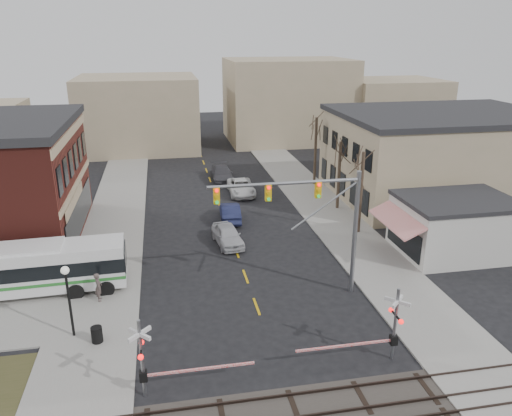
{
  "coord_description": "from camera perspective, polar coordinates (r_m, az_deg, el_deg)",
  "views": [
    {
      "loc": [
        -5.01,
        -24.07,
        15.77
      ],
      "look_at": [
        1.48,
        9.94,
        3.5
      ],
      "focal_mm": 35.0,
      "sensor_mm": 36.0,
      "label": 1
    }
  ],
  "objects": [
    {
      "name": "ground",
      "position": [
        29.21,
        0.83,
        -13.17
      ],
      "size": [
        160.0,
        160.0,
        0.0
      ],
      "primitive_type": "plane",
      "color": "black",
      "rests_on": "ground"
    },
    {
      "name": "sidewalk_west",
      "position": [
        47.0,
        -15.64,
        -0.77
      ],
      "size": [
        5.0,
        60.0,
        0.12
      ],
      "primitive_type": "cube",
      "color": "gray",
      "rests_on": "ground"
    },
    {
      "name": "sidewalk_east",
      "position": [
        48.98,
        7.03,
        0.66
      ],
      "size": [
        5.0,
        60.0,
        0.12
      ],
      "primitive_type": "cube",
      "color": "gray",
      "rests_on": "ground"
    },
    {
      "name": "tan_building",
      "position": [
        52.95,
        20.29,
        5.74
      ],
      "size": [
        20.3,
        15.3,
        8.5
      ],
      "color": "#9C8E6F",
      "rests_on": "ground"
    },
    {
      "name": "awning_shop",
      "position": [
        39.88,
        21.77,
        -1.89
      ],
      "size": [
        9.74,
        6.2,
        4.3
      ],
      "color": "beige",
      "rests_on": "ground"
    },
    {
      "name": "tree_east_a",
      "position": [
        41.14,
        11.9,
        1.72
      ],
      "size": [
        0.28,
        0.28,
        6.75
      ],
      "color": "#382B21",
      "rests_on": "sidewalk_east"
    },
    {
      "name": "tree_east_b",
      "position": [
        46.65,
        9.45,
        3.7
      ],
      "size": [
        0.28,
        0.28,
        6.3
      ],
      "color": "#382B21",
      "rests_on": "sidewalk_east"
    },
    {
      "name": "tree_east_c",
      "position": [
        53.93,
        6.8,
        6.47
      ],
      "size": [
        0.28,
        0.28,
        7.2
      ],
      "color": "#382B21",
      "rests_on": "sidewalk_east"
    },
    {
      "name": "transit_bus",
      "position": [
        34.51,
        -24.98,
        -6.34
      ],
      "size": [
        12.39,
        3.15,
        3.17
      ],
      "color": "silver",
      "rests_on": "ground"
    },
    {
      "name": "traffic_signal_mast",
      "position": [
        29.95,
        6.85,
        -0.29
      ],
      "size": [
        9.18,
        0.3,
        8.0
      ],
      "color": "gray",
      "rests_on": "ground"
    },
    {
      "name": "rr_crossing_west",
      "position": [
        23.75,
        -11.84,
        -16.49
      ],
      "size": [
        5.6,
        1.36,
        4.0
      ],
      "color": "gray",
      "rests_on": "ground"
    },
    {
      "name": "rr_crossing_east",
      "position": [
        26.28,
        14.75,
        -12.9
      ],
      "size": [
        5.6,
        1.36,
        4.0
      ],
      "color": "gray",
      "rests_on": "ground"
    },
    {
      "name": "street_lamp",
      "position": [
        28.36,
        -20.77,
        -8.4
      ],
      "size": [
        0.44,
        0.44,
        4.15
      ],
      "color": "black",
      "rests_on": "sidewalk_west"
    },
    {
      "name": "trash_bin",
      "position": [
        28.65,
        -17.73,
        -13.61
      ],
      "size": [
        0.6,
        0.6,
        0.88
      ],
      "primitive_type": "cylinder",
      "color": "black",
      "rests_on": "sidewalk_west"
    },
    {
      "name": "car_a",
      "position": [
        39.05,
        -3.27,
        -3.1
      ],
      "size": [
        2.39,
        4.74,
        1.55
      ],
      "primitive_type": "imported",
      "rotation": [
        0.0,
        0.0,
        0.13
      ],
      "color": "#B5B5BA",
      "rests_on": "ground"
    },
    {
      "name": "car_b",
      "position": [
        43.97,
        -2.98,
        -0.46
      ],
      "size": [
        1.89,
        4.76,
        1.54
      ],
      "primitive_type": "imported",
      "rotation": [
        0.0,
        0.0,
        3.09
      ],
      "color": "#191E40",
      "rests_on": "ground"
    },
    {
      "name": "car_c",
      "position": [
        51.05,
        -1.7,
        2.39
      ],
      "size": [
        2.58,
        5.41,
        1.49
      ],
      "primitive_type": "imported",
      "rotation": [
        0.0,
        0.0,
        -0.02
      ],
      "color": "silver",
      "rests_on": "ground"
    },
    {
      "name": "car_d",
      "position": [
        55.81,
        -3.92,
        3.91
      ],
      "size": [
        2.3,
        5.53,
        1.6
      ],
      "primitive_type": "imported",
      "rotation": [
        0.0,
        0.0,
        -0.01
      ],
      "color": "#403F44",
      "rests_on": "ground"
    },
    {
      "name": "pedestrian_near",
      "position": [
        32.34,
        -17.57,
        -8.59
      ],
      "size": [
        0.5,
        0.7,
        1.83
      ],
      "primitive_type": "imported",
      "rotation": [
        0.0,
        0.0,
        1.66
      ],
      "color": "#4E413E",
      "rests_on": "sidewalk_west"
    },
    {
      "name": "pedestrian_far",
      "position": [
        34.83,
        -19.48,
        -6.89
      ],
      "size": [
        0.95,
        1.01,
        1.64
      ],
      "primitive_type": "imported",
      "rotation": [
        0.0,
        0.0,
        1.0
      ],
      "color": "#36345C",
      "rests_on": "sidewalk_west"
    }
  ]
}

